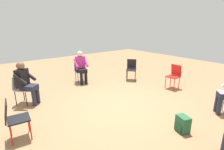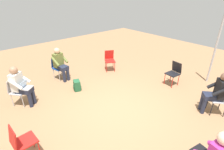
% 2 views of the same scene
% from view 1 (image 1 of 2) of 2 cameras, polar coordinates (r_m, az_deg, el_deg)
% --- Properties ---
extents(ground_plane, '(16.58, 16.58, 0.00)m').
position_cam_1_polar(ground_plane, '(5.03, 2.32, -10.12)').
color(ground_plane, '#99704C').
extents(chair_west, '(0.46, 0.42, 0.85)m').
position_cam_1_polar(chair_west, '(6.63, 19.63, 0.11)').
color(chair_west, red).
rests_on(chair_west, ground).
extents(chair_south, '(0.47, 0.50, 0.85)m').
position_cam_1_polar(chair_south, '(7.10, -10.38, 1.85)').
color(chair_south, '#1E4799').
rests_on(chair_south, ground).
extents(chair_southwest, '(0.59, 0.58, 0.85)m').
position_cam_1_polar(chair_southwest, '(7.25, 6.35, 2.32)').
color(chair_southwest, black).
rests_on(chair_southwest, ground).
extents(chair_southeast, '(0.58, 0.59, 0.85)m').
position_cam_1_polar(chair_southeast, '(5.66, -27.50, -3.53)').
color(chair_southeast, '#B7B7BC').
rests_on(chair_southeast, ground).
extents(chair_east, '(0.48, 0.44, 0.85)m').
position_cam_1_polar(chair_east, '(3.99, -29.37, -11.91)').
color(chair_east, black).
rests_on(chair_east, ground).
extents(person_in_magenta, '(0.56, 0.57, 1.24)m').
position_cam_1_polar(person_in_magenta, '(6.90, -10.06, 3.14)').
color(person_in_magenta, black).
rests_on(person_in_magenta, ground).
extents(person_in_black, '(0.63, 0.63, 1.24)m').
position_cam_1_polar(person_in_black, '(5.50, -26.41, -1.75)').
color(person_in_black, '#23283D').
rests_on(person_in_black, ground).
extents(backpack_near_laptop_user, '(0.30, 0.33, 0.36)m').
position_cam_1_polar(backpack_near_laptop_user, '(4.19, 22.06, -14.81)').
color(backpack_near_laptop_user, '#235B38').
rests_on(backpack_near_laptop_user, ground).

